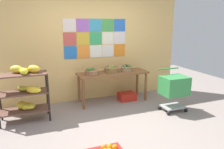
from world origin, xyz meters
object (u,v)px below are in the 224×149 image
(banana_shelf_unit, at_px, (26,90))
(shopping_cart, at_px, (174,87))
(display_table, at_px, (113,76))
(fruit_basket_back_left, at_px, (92,71))
(fruit_basket_right, at_px, (111,69))
(produce_crate_under_table, at_px, (127,96))
(fruit_basket_centre, at_px, (127,68))

(banana_shelf_unit, distance_m, shopping_cart, 2.99)
(display_table, relative_size, fruit_basket_back_left, 5.17)
(display_table, distance_m, shopping_cart, 1.42)
(fruit_basket_back_left, xyz_separation_m, fruit_basket_right, (0.49, 0.06, -0.01))
(display_table, xyz_separation_m, shopping_cart, (1.00, -1.01, -0.10))
(shopping_cart, bearing_deg, produce_crate_under_table, 136.56)
(fruit_basket_right, bearing_deg, fruit_basket_back_left, -173.00)
(banana_shelf_unit, xyz_separation_m, fruit_basket_right, (1.89, 0.40, 0.17))
(fruit_basket_centre, xyz_separation_m, produce_crate_under_table, (0.00, -0.05, -0.71))
(fruit_basket_right, bearing_deg, fruit_basket_centre, -1.29)
(fruit_basket_back_left, bearing_deg, fruit_basket_right, 7.00)
(fruit_basket_back_left, xyz_separation_m, produce_crate_under_table, (0.89, 0.01, -0.71))
(display_table, height_order, fruit_basket_back_left, fruit_basket_back_left)
(display_table, distance_m, fruit_basket_back_left, 0.55)
(fruit_basket_right, distance_m, produce_crate_under_table, 0.81)
(fruit_basket_back_left, bearing_deg, produce_crate_under_table, 0.34)
(banana_shelf_unit, distance_m, fruit_basket_back_left, 1.45)
(display_table, bearing_deg, fruit_basket_right, 147.76)
(fruit_basket_centre, bearing_deg, fruit_basket_right, 178.71)
(fruit_basket_back_left, bearing_deg, banana_shelf_unit, -166.15)
(fruit_basket_back_left, bearing_deg, fruit_basket_centre, 3.33)
(shopping_cart, bearing_deg, fruit_basket_centre, 135.39)
(fruit_basket_centre, height_order, fruit_basket_back_left, fruit_basket_centre)
(fruit_basket_centre, bearing_deg, shopping_cart, -58.11)
(fruit_basket_centre, relative_size, shopping_cart, 0.33)
(display_table, relative_size, fruit_basket_centre, 5.65)
(banana_shelf_unit, bearing_deg, shopping_cart, -12.11)
(display_table, height_order, produce_crate_under_table, display_table)
(banana_shelf_unit, distance_m, display_table, 1.96)
(fruit_basket_right, relative_size, produce_crate_under_table, 0.88)
(produce_crate_under_table, xyz_separation_m, shopping_cart, (0.64, -0.98, 0.44))
(banana_shelf_unit, relative_size, produce_crate_under_table, 2.68)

